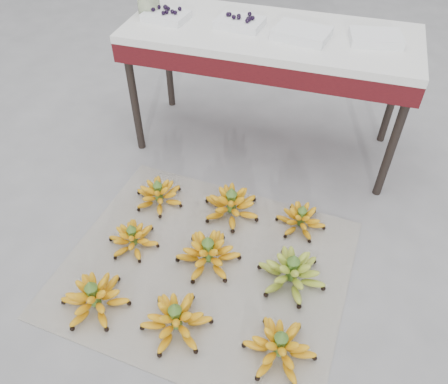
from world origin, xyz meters
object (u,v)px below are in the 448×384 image
(bunch_back_right, at_px, (301,219))
(tray_left, at_px, (240,22))
(bunch_back_center, at_px, (231,205))
(tray_right, at_px, (302,33))
(tray_far_left, at_px, (166,15))
(tray_far_right, at_px, (376,38))
(bunch_mid_center, at_px, (208,253))
(glass_jar, at_px, (148,0))
(vendor_table, at_px, (270,45))
(bunch_mid_right, at_px, (292,272))
(bunch_front_left, at_px, (94,298))
(newspaper_mat, at_px, (206,267))
(bunch_back_left, at_px, (159,194))
(bunch_front_right, at_px, (280,347))
(bunch_mid_left, at_px, (133,238))
(bunch_front_center, at_px, (176,320))

(bunch_back_right, distance_m, tray_left, 1.03)
(bunch_back_center, distance_m, tray_right, 0.90)
(tray_far_left, xyz_separation_m, tray_far_right, (1.05, 0.05, -0.00))
(bunch_mid_center, distance_m, glass_jar, 1.35)
(vendor_table, xyz_separation_m, tray_right, (0.16, -0.04, 0.10))
(bunch_mid_right, bearing_deg, vendor_table, 124.54)
(bunch_front_left, bearing_deg, glass_jar, 106.39)
(bunch_mid_center, xyz_separation_m, tray_left, (-0.13, 0.95, 0.66))
(bunch_mid_right, relative_size, glass_jar, 2.44)
(bunch_back_center, xyz_separation_m, vendor_table, (0.02, 0.62, 0.56))
(newspaper_mat, bearing_deg, bunch_front_left, -139.43)
(newspaper_mat, bearing_deg, bunch_back_left, 138.16)
(tray_far_left, distance_m, glass_jar, 0.13)
(bunch_front_right, relative_size, tray_left, 1.42)
(bunch_back_left, bearing_deg, tray_far_right, 50.29)
(glass_jar, bearing_deg, bunch_back_right, -31.83)
(bunch_mid_left, xyz_separation_m, bunch_back_left, (0.00, 0.30, 0.00))
(newspaper_mat, xyz_separation_m, tray_left, (-0.13, 0.98, 0.73))
(bunch_back_center, relative_size, tray_left, 1.52)
(bunch_front_center, bearing_deg, bunch_back_right, 66.44)
(tray_far_left, height_order, tray_far_right, tray_far_left)
(bunch_back_left, distance_m, vendor_table, 0.95)
(newspaper_mat, distance_m, bunch_mid_center, 0.07)
(bunch_front_center, height_order, bunch_back_center, bunch_back_center)
(bunch_back_left, relative_size, tray_right, 1.06)
(bunch_mid_left, bearing_deg, bunch_mid_center, 23.38)
(tray_far_left, relative_size, tray_far_right, 0.90)
(bunch_mid_center, relative_size, bunch_back_left, 0.95)
(bunch_front_left, relative_size, bunch_back_left, 1.01)
(newspaper_mat, distance_m, tray_left, 1.22)
(bunch_front_center, relative_size, bunch_mid_right, 0.86)
(bunch_mid_left, xyz_separation_m, tray_left, (0.24, 0.96, 0.67))
(bunch_back_center, height_order, tray_far_right, tray_far_right)
(bunch_back_center, distance_m, bunch_back_right, 0.35)
(bunch_front_left, bearing_deg, bunch_front_right, 6.67)
(bunch_front_center, distance_m, glass_jar, 1.61)
(bunch_front_center, relative_size, bunch_mid_center, 1.07)
(newspaper_mat, relative_size, tray_far_right, 4.69)
(bunch_back_left, height_order, glass_jar, glass_jar)
(bunch_front_center, height_order, bunch_mid_center, bunch_mid_center)
(vendor_table, bearing_deg, newspaper_mat, -92.02)
(bunch_front_center, relative_size, bunch_back_right, 1.11)
(tray_left, bearing_deg, tray_far_right, 1.54)
(bunch_back_left, relative_size, tray_far_right, 1.15)
(bunch_front_right, xyz_separation_m, bunch_back_center, (-0.39, 0.67, 0.00))
(bunch_mid_center, xyz_separation_m, tray_far_right, (0.53, 0.96, 0.66))
(newspaper_mat, relative_size, tray_far_left, 5.21)
(vendor_table, bearing_deg, bunch_front_right, -74.09)
(vendor_table, bearing_deg, bunch_front_left, -107.54)
(bunch_mid_center, xyz_separation_m, tray_right, (0.19, 0.91, 0.66))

